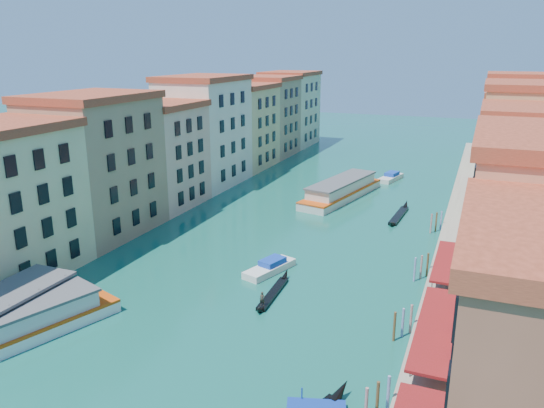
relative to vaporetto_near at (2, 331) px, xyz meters
The scene contains 11 objects.
left_bank_palazzos 55.53m from the vaporetto_near, 102.62° to the left, with size 12.80×128.40×21.00m.
right_bank_palazzos 70.07m from the vaporetto_near, 50.77° to the left, with size 12.80×128.40×21.00m.
quay 64.82m from the vaporetto_near, 56.26° to the left, with size 4.00×140.00×1.00m, color gray.
restaurant_awnings 38.13m from the vaporetto_near, 18.21° to the left, with size 3.20×44.55×3.12m.
mooring_poles_right 37.54m from the vaporetto_near, 28.14° to the left, with size 1.44×54.24×3.20m.
vaporetto_near is the anchor object (origin of this frame).
vaporetto_far 61.63m from the vaporetto_near, 75.33° to the left, with size 9.86×23.56×3.42m.
gondola_fore 26.38m from the vaporetto_near, 44.58° to the left, with size 1.39×10.68×2.13m.
gondola_far 58.79m from the vaporetto_near, 62.64° to the left, with size 1.72×12.81×1.81m.
motorboat_mid 29.15m from the vaporetto_near, 56.43° to the left, with size 4.49×7.76×1.53m.
motorboat_far 79.53m from the vaporetto_near, 74.29° to the left, with size 4.17×8.16×1.62m.
Camera 1 is at (24.21, -19.12, 25.64)m, focal length 35.00 mm.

